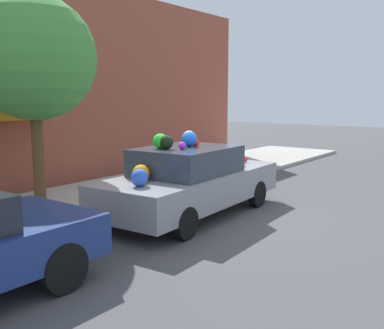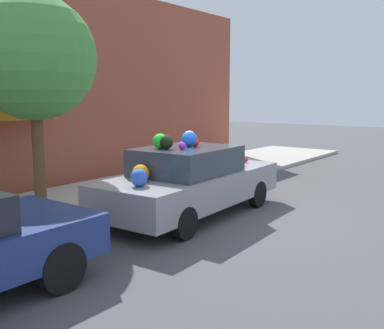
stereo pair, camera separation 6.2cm
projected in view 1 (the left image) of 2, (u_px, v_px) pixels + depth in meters
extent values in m
plane|color=#4C4C4F|center=(192.00, 215.00, 9.36)|extent=(60.00, 60.00, 0.00)
cube|color=#B2ADA3|center=(103.00, 195.00, 10.94)|extent=(24.00, 3.20, 0.11)
cube|color=#9E4C38|center=(42.00, 83.00, 11.85)|extent=(18.00, 0.30, 5.61)
cylinder|color=brown|center=(38.00, 157.00, 9.21)|extent=(0.24, 0.24, 2.22)
sphere|color=#47933D|center=(33.00, 58.00, 8.91)|extent=(2.51, 2.51, 2.51)
cylinder|color=gold|center=(183.00, 176.00, 11.72)|extent=(0.20, 0.20, 0.55)
sphere|color=gold|center=(183.00, 163.00, 11.67)|extent=(0.18, 0.18, 0.18)
cube|color=gray|center=(192.00, 187.00, 9.27)|extent=(4.62, 1.96, 0.62)
cube|color=#333D47|center=(187.00, 160.00, 9.03)|extent=(2.11, 1.64, 0.53)
cylinder|color=black|center=(197.00, 186.00, 10.91)|extent=(0.59, 0.21, 0.58)
cylinder|color=black|center=(257.00, 194.00, 10.02)|extent=(0.59, 0.21, 0.58)
cylinder|color=black|center=(116.00, 210.00, 8.61)|extent=(0.59, 0.21, 0.58)
cylinder|color=black|center=(185.00, 223.00, 7.72)|extent=(0.59, 0.21, 0.58)
ellipsoid|color=red|center=(243.00, 159.00, 10.57)|extent=(0.15, 0.23, 0.14)
sphere|color=green|center=(160.00, 141.00, 8.70)|extent=(0.42, 0.42, 0.30)
sphere|color=purple|center=(182.00, 146.00, 8.61)|extent=(0.20, 0.20, 0.15)
sphere|color=white|center=(189.00, 137.00, 9.73)|extent=(0.30, 0.30, 0.27)
sphere|color=black|center=(166.00, 142.00, 8.63)|extent=(0.37, 0.37, 0.27)
ellipsoid|color=pink|center=(193.00, 142.00, 9.48)|extent=(0.16, 0.18, 0.09)
sphere|color=pink|center=(242.00, 163.00, 10.02)|extent=(0.17, 0.17, 0.15)
sphere|color=blue|center=(189.00, 139.00, 9.09)|extent=(0.44, 0.44, 0.31)
sphere|color=orange|center=(210.00, 160.00, 10.05)|extent=(0.33, 0.33, 0.25)
sphere|color=orange|center=(141.00, 173.00, 8.18)|extent=(0.42, 0.42, 0.31)
sphere|color=red|center=(195.00, 142.00, 9.16)|extent=(0.22, 0.22, 0.16)
ellipsoid|color=blue|center=(140.00, 178.00, 7.75)|extent=(0.44, 0.39, 0.31)
cylinder|color=black|center=(64.00, 268.00, 5.61)|extent=(0.66, 0.18, 0.65)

